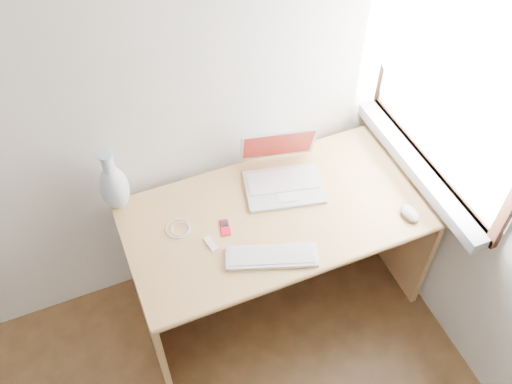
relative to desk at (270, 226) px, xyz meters
name	(u,v)px	position (x,y,z in m)	size (l,w,h in m)	color
window	(449,79)	(0.69, -0.14, 0.77)	(0.11, 0.99, 1.10)	white
desk	(270,226)	(0.00, 0.00, 0.00)	(1.36, 0.68, 0.72)	tan
laptop	(280,174)	(0.08, 0.08, 0.26)	(0.39, 0.36, 0.24)	silver
external_keyboard	(272,256)	(-0.13, -0.29, 0.21)	(0.40, 0.24, 0.02)	white
mouse	(410,213)	(0.52, -0.32, 0.22)	(0.06, 0.11, 0.04)	silver
ipod	(225,227)	(-0.25, -0.08, 0.21)	(0.05, 0.09, 0.01)	#A70B17
cable_coil	(178,229)	(-0.44, 0.00, 0.21)	(0.11, 0.11, 0.01)	white
remote	(211,243)	(-0.33, -0.13, 0.21)	(0.03, 0.08, 0.01)	white
vase	(114,186)	(-0.64, 0.22, 0.33)	(0.12, 0.12, 0.32)	silver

